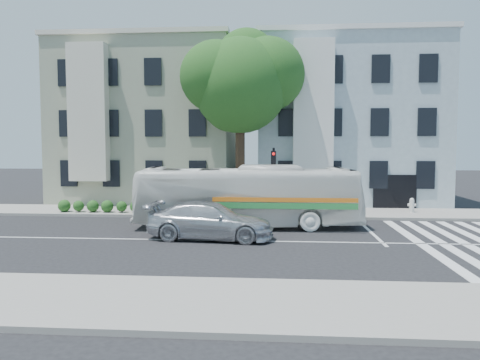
# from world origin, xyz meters

# --- Properties ---
(ground) EXTENTS (120.00, 120.00, 0.00)m
(ground) POSITION_xyz_m (0.00, 0.00, 0.00)
(ground) COLOR black
(ground) RESTS_ON ground
(sidewalk_far) EXTENTS (80.00, 4.00, 0.15)m
(sidewalk_far) POSITION_xyz_m (0.00, 8.00, 0.07)
(sidewalk_far) COLOR gray
(sidewalk_far) RESTS_ON ground
(sidewalk_near) EXTENTS (80.00, 4.00, 0.15)m
(sidewalk_near) POSITION_xyz_m (0.00, -8.00, 0.07)
(sidewalk_near) COLOR gray
(sidewalk_near) RESTS_ON ground
(building_left) EXTENTS (12.00, 10.00, 11.00)m
(building_left) POSITION_xyz_m (-7.00, 15.00, 5.50)
(building_left) COLOR gray
(building_left) RESTS_ON ground
(building_right) EXTENTS (12.00, 10.00, 11.00)m
(building_right) POSITION_xyz_m (7.00, 15.00, 5.50)
(building_right) COLOR #97ACB4
(building_right) RESTS_ON ground
(street_tree) EXTENTS (7.30, 5.90, 11.10)m
(street_tree) POSITION_xyz_m (0.06, 8.74, 7.83)
(street_tree) COLOR #2D2116
(street_tree) RESTS_ON ground
(bus) EXTENTS (3.25, 11.02, 3.03)m
(bus) POSITION_xyz_m (0.78, 3.32, 1.51)
(bus) COLOR white
(bus) RESTS_ON ground
(sedan) EXTENTS (2.68, 5.55, 1.56)m
(sedan) POSITION_xyz_m (-0.64, 0.33, 0.78)
(sedan) COLOR silver
(sedan) RESTS_ON ground
(hedge) EXTENTS (8.49, 2.57, 0.70)m
(hedge) POSITION_xyz_m (-5.84, 6.80, 0.50)
(hedge) COLOR #1D5B1D
(hedge) RESTS_ON sidewalk_far
(traffic_signal) EXTENTS (0.40, 0.52, 3.86)m
(traffic_signal) POSITION_xyz_m (2.00, 5.94, 2.49)
(traffic_signal) COLOR black
(traffic_signal) RESTS_ON ground
(fire_hydrant) EXTENTS (0.46, 0.27, 0.83)m
(fire_hydrant) POSITION_xyz_m (9.93, 8.15, 0.58)
(fire_hydrant) COLOR silver
(fire_hydrant) RESTS_ON sidewalk_far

